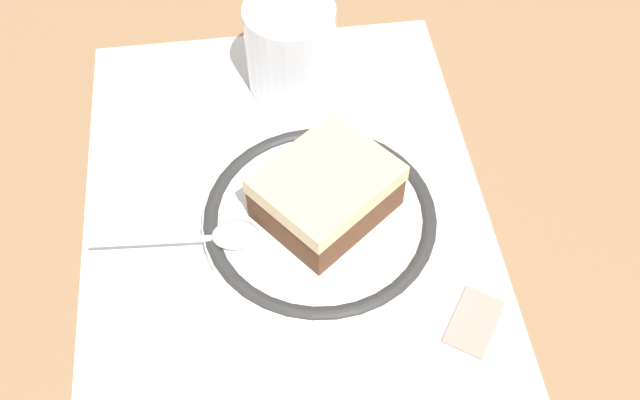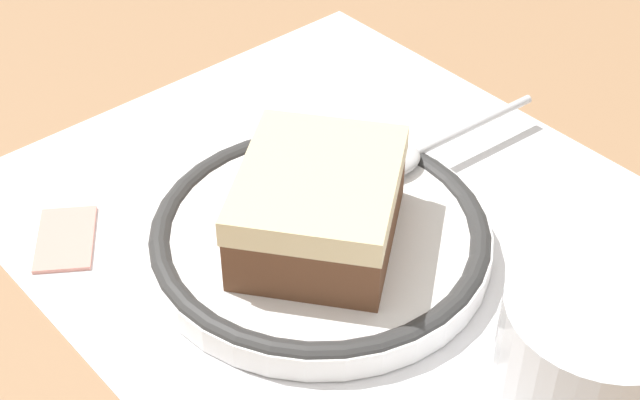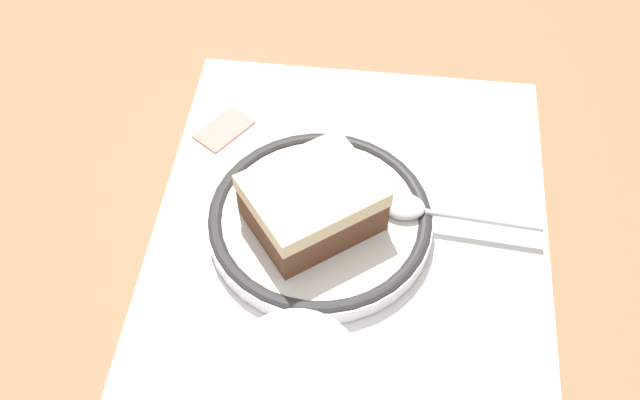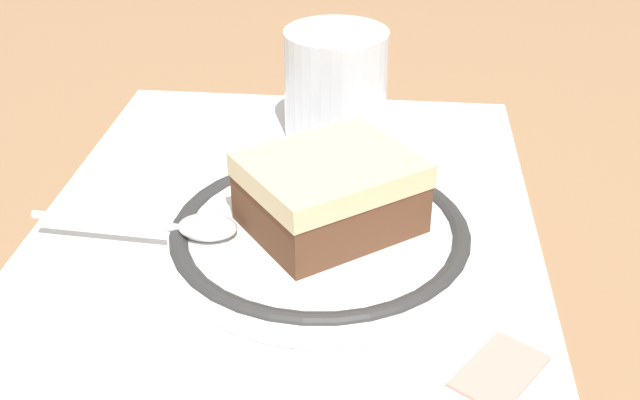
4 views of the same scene
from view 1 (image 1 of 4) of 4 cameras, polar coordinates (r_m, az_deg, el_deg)
ground_plane at (r=0.59m, az=-2.67°, el=-0.73°), size 2.40×2.40×0.00m
placemat at (r=0.58m, az=-2.67°, el=-0.69°), size 0.42×0.32×0.00m
plate at (r=0.57m, az=-0.00°, el=-1.53°), size 0.18×0.18×0.02m
cake_slice at (r=0.55m, az=0.49°, el=0.64°), size 0.12×0.12×0.04m
spoon at (r=0.55m, az=-7.86°, el=-2.78°), size 0.03×0.13×0.01m
cup at (r=0.65m, az=-2.28°, el=11.36°), size 0.08×0.08×0.08m
sugar_packet at (r=0.54m, az=11.87°, el=-9.07°), size 0.06×0.05×0.01m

